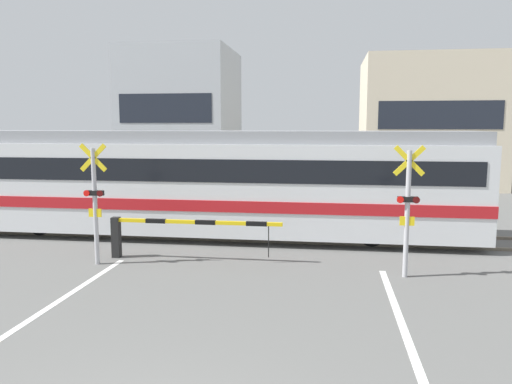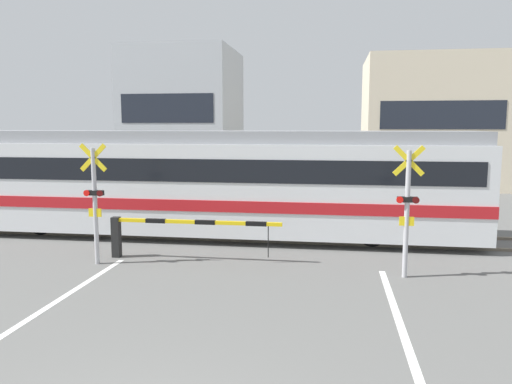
% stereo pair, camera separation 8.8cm
% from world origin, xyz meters
% --- Properties ---
extents(rail_track_near, '(50.00, 0.10, 0.08)m').
position_xyz_m(rail_track_near, '(0.00, 10.32, 0.04)').
color(rail_track_near, '#6B6051').
rests_on(rail_track_near, ground_plane).
extents(rail_track_far, '(50.00, 0.10, 0.08)m').
position_xyz_m(rail_track_far, '(0.00, 11.75, 0.04)').
color(rail_track_far, '#6B6051').
rests_on(rail_track_far, ground_plane).
extents(commuter_train, '(16.24, 2.84, 3.21)m').
position_xyz_m(commuter_train, '(-1.87, 11.03, 1.72)').
color(commuter_train, silver).
rests_on(commuter_train, ground_plane).
extents(crossing_barrier_near, '(4.38, 0.20, 1.04)m').
position_xyz_m(crossing_barrier_near, '(-2.22, 8.17, 0.77)').
color(crossing_barrier_near, black).
rests_on(crossing_barrier_near, ground_plane).
extents(crossing_barrier_far, '(4.38, 0.20, 1.04)m').
position_xyz_m(crossing_barrier_far, '(2.22, 14.06, 0.77)').
color(crossing_barrier_far, black).
rests_on(crossing_barrier_far, ground_plane).
extents(crossing_signal_left, '(0.68, 0.15, 2.95)m').
position_xyz_m(crossing_signal_left, '(-3.65, 7.49, 1.62)').
color(crossing_signal_left, '#B2B2B7').
rests_on(crossing_signal_left, ground_plane).
extents(crossing_signal_right, '(0.68, 0.15, 2.95)m').
position_xyz_m(crossing_signal_right, '(3.65, 7.49, 1.62)').
color(crossing_signal_right, '#B2B2B7').
rests_on(crossing_signal_right, ground_plane).
extents(pedestrian, '(0.38, 0.22, 1.66)m').
position_xyz_m(pedestrian, '(-0.42, 17.68, 0.95)').
color(pedestrian, '#33384C').
rests_on(pedestrian, ground_plane).
extents(building_left_of_street, '(6.17, 6.38, 7.83)m').
position_xyz_m(building_left_of_street, '(-6.88, 25.74, 3.92)').
color(building_left_of_street, '#B2B7BC').
rests_on(building_left_of_street, ground_plane).
extents(building_right_of_street, '(7.19, 6.38, 7.09)m').
position_xyz_m(building_right_of_street, '(7.40, 25.74, 3.55)').
color(building_right_of_street, beige).
rests_on(building_right_of_street, ground_plane).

